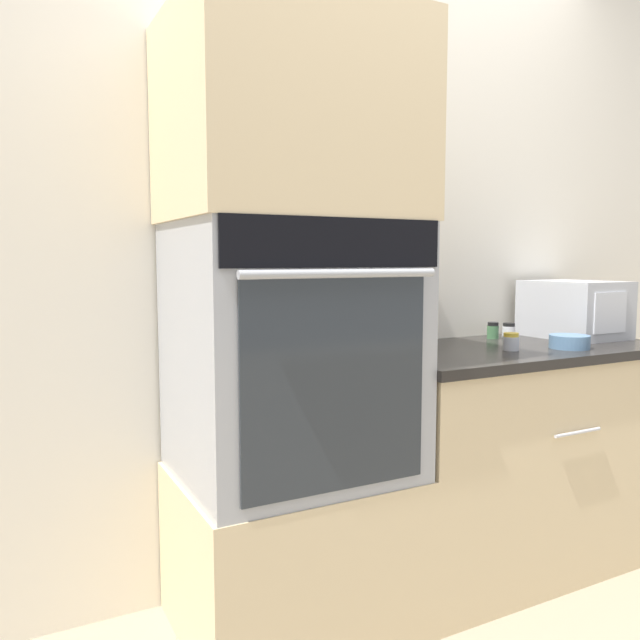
# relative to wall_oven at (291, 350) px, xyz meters

# --- Properties ---
(wall_back) EXTENTS (8.00, 0.05, 2.50)m
(wall_back) POSITION_rel_wall_oven_xyz_m (0.36, 0.33, 0.34)
(wall_back) COLOR silver
(wall_back) RESTS_ON ground_plane
(oven_cabinet_base) EXTENTS (0.72, 0.60, 0.51)m
(oven_cabinet_base) POSITION_rel_wall_oven_xyz_m (0.00, 0.00, -0.66)
(oven_cabinet_base) COLOR beige
(oven_cabinet_base) RESTS_ON ground_plane
(wall_oven) EXTENTS (0.70, 0.64, 0.80)m
(wall_oven) POSITION_rel_wall_oven_xyz_m (0.00, 0.00, 0.00)
(wall_oven) COLOR #9EA0A5
(wall_oven) RESTS_ON oven_cabinet_base
(oven_cabinet_upper) EXTENTS (0.72, 0.60, 0.61)m
(oven_cabinet_upper) POSITION_rel_wall_oven_xyz_m (0.00, 0.00, 0.70)
(oven_cabinet_upper) COLOR beige
(oven_cabinet_upper) RESTS_ON wall_oven
(counter_unit) EXTENTS (1.21, 0.63, 0.86)m
(counter_unit) POSITION_rel_wall_oven_xyz_m (0.95, 0.00, -0.48)
(counter_unit) COLOR beige
(counter_unit) RESTS_ON ground_plane
(microwave) EXTENTS (0.30, 0.38, 0.24)m
(microwave) POSITION_rel_wall_oven_xyz_m (1.37, 0.08, 0.07)
(microwave) COLOR #B2B5BA
(microwave) RESTS_ON counter_unit
(knife_block) EXTENTS (0.11, 0.14, 0.25)m
(knife_block) POSITION_rel_wall_oven_xyz_m (0.47, 0.19, 0.06)
(knife_block) COLOR brown
(knife_block) RESTS_ON counter_unit
(bowl) EXTENTS (0.15, 0.15, 0.05)m
(bowl) POSITION_rel_wall_oven_xyz_m (1.08, -0.15, -0.02)
(bowl) COLOR #517599
(bowl) RESTS_ON counter_unit
(condiment_jar_near) EXTENTS (0.06, 0.06, 0.06)m
(condiment_jar_near) POSITION_rel_wall_oven_xyz_m (0.85, -0.08, -0.02)
(condiment_jar_near) COLOR silver
(condiment_jar_near) RESTS_ON counter_unit
(condiment_jar_mid) EXTENTS (0.05, 0.05, 0.06)m
(condiment_jar_mid) POSITION_rel_wall_oven_xyz_m (1.11, 0.19, -0.02)
(condiment_jar_mid) COLOR silver
(condiment_jar_mid) RESTS_ON counter_unit
(condiment_jar_far) EXTENTS (0.05, 0.05, 0.07)m
(condiment_jar_far) POSITION_rel_wall_oven_xyz_m (1.03, 0.20, -0.02)
(condiment_jar_far) COLOR #427047
(condiment_jar_far) RESTS_ON counter_unit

